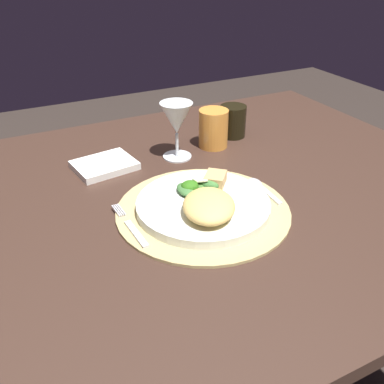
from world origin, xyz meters
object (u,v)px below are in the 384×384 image
napkin (104,165)px  amber_tumbler (213,128)px  dining_table (203,244)px  dark_tumbler (233,121)px  dinner_plate (203,205)px  wine_glass (177,120)px  spoon (260,186)px  fork (131,227)px

napkin → amber_tumbler: size_ratio=1.39×
dining_table → dark_tumbler: bearing=47.2°
dining_table → dark_tumbler: (0.21, 0.23, 0.20)m
napkin → dark_tumbler: size_ratio=1.60×
dinner_plate → dining_table: bearing=60.8°
dining_table → dinner_plate: dinner_plate is taller
wine_glass → amber_tumbler: wine_glass is taller
dining_table → spoon: size_ratio=10.40×
dinner_plate → napkin: 0.30m
dark_tumbler → dinner_plate: bearing=-129.7°
dinner_plate → spoon: (0.15, 0.02, -0.01)m
napkin → wine_glass: wine_glass is taller
spoon → napkin: napkin is taller
spoon → dark_tumbler: bearing=70.2°
wine_glass → dark_tumbler: size_ratio=1.64×
fork → amber_tumbler: 0.43m
dining_table → dinner_plate: size_ratio=4.66×
napkin → fork: bearing=-96.2°
dinner_plate → fork: bearing=178.8°
wine_glass → fork: bearing=-130.4°
fork → wine_glass: bearing=49.6°
spoon → dark_tumbler: size_ratio=1.39×
dining_table → spoon: bearing=-28.4°
napkin → dark_tumbler: 0.38m
amber_tumbler → dark_tumbler: size_ratio=1.15×
napkin → dinner_plate: bearing=-66.0°
spoon → dinner_plate: bearing=-171.9°
fork → amber_tumbler: amber_tumbler is taller
dining_table → wine_glass: (0.02, 0.17, 0.25)m
wine_glass → amber_tumbler: (0.11, 0.02, -0.05)m
dinner_plate → wine_glass: 0.28m
dining_table → fork: (-0.20, -0.08, 0.16)m
fork → spoon: bearing=3.5°
dining_table → dark_tumbler: dark_tumbler is taller
amber_tumbler → napkin: bearing=179.4°
spoon → amber_tumbler: size_ratio=1.21×
dinner_plate → amber_tumbler: (0.18, 0.27, 0.03)m
dining_table → dark_tumbler: size_ratio=14.45×
dining_table → fork: fork is taller
napkin → dark_tumbler: bearing=5.1°
dining_table → amber_tumbler: 0.31m
napkin → wine_glass: (0.18, -0.02, 0.09)m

